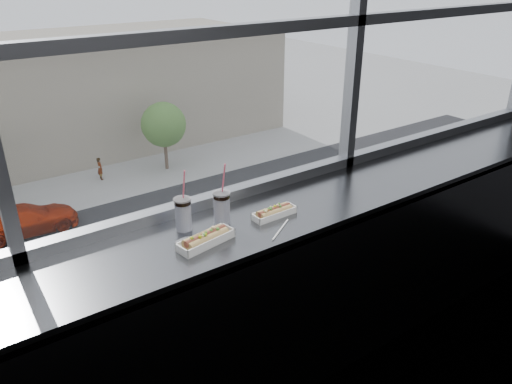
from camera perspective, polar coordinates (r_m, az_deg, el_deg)
wall_back_lower at (r=3.03m, az=-4.48°, el=-10.69°), size 6.00×0.00×6.00m
counter at (r=2.55m, az=-1.68°, el=-4.16°), size 6.00×0.55×0.06m
counter_fascia at (r=2.68m, az=1.61°, el=-16.13°), size 6.00×0.04×1.04m
hotdog_tray_left at (r=2.36m, az=-5.76°, el=-5.32°), size 0.30×0.14×0.07m
hotdog_tray_right at (r=2.59m, az=2.10°, el=-2.30°), size 0.25×0.08×0.06m
soda_cup_left at (r=2.46m, az=-8.34°, el=-2.32°), size 0.09×0.09×0.32m
soda_cup_right at (r=2.50m, az=-3.94°, el=-1.65°), size 0.09×0.09×0.33m
loose_straw at (r=2.47m, az=2.81°, el=-4.30°), size 0.19×0.13×0.01m
wrapper at (r=2.37m, az=-7.98°, el=-5.67°), size 0.11×0.08×0.03m
car_far_b at (r=29.05m, az=-25.03°, el=-2.44°), size 2.71×6.28×2.08m
car_near_d at (r=22.92m, az=-12.22°, el=-7.84°), size 2.78×6.39×2.11m
car_near_e at (r=26.66m, az=4.51°, el=-2.17°), size 3.65×7.10×2.27m
pedestrian_d at (r=34.57m, az=-17.43°, el=2.81°), size 0.61×0.81×1.82m
tree_right at (r=34.55m, az=-10.52°, el=7.58°), size 3.06×3.06×4.77m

